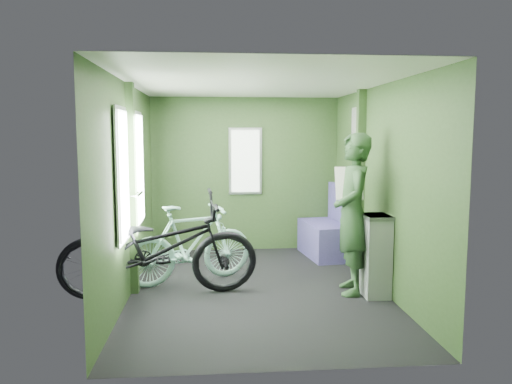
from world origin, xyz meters
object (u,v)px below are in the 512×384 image
(bicycle_black, at_px, (161,298))
(passenger, at_px, (353,214))
(bicycle_mint, at_px, (191,283))
(waste_box, at_px, (375,255))
(bench_seat, at_px, (327,235))

(bicycle_black, relative_size, passenger, 1.19)
(bicycle_mint, bearing_deg, passenger, -129.31)
(waste_box, bearing_deg, passenger, 148.50)
(bicycle_black, xyz_separation_m, bench_seat, (2.21, 1.68, 0.31))
(bicycle_black, bearing_deg, bicycle_mint, -37.51)
(bicycle_black, height_order, bench_seat, bench_seat)
(bicycle_black, xyz_separation_m, bicycle_mint, (0.30, 0.52, 0.00))
(bench_seat, bearing_deg, waste_box, -93.84)
(bicycle_black, xyz_separation_m, waste_box, (2.32, -0.11, 0.45))
(waste_box, bearing_deg, bicycle_mint, 162.67)
(bicycle_mint, distance_m, bench_seat, 2.25)
(bicycle_black, relative_size, bench_seat, 2.03)
(bicycle_black, distance_m, waste_box, 2.36)
(waste_box, bearing_deg, bicycle_black, 177.33)
(bicycle_black, height_order, passenger, passenger)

